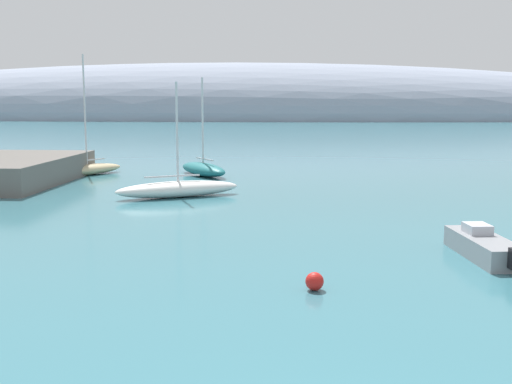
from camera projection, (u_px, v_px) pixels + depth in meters
distant_ridge at (220, 119)px, 207.22m from camera, size 322.86×57.77×36.43m
sailboat_white_near_shore at (178, 189)px, 41.63m from camera, size 8.33×5.48×7.58m
sailboat_sand_mid_mooring at (87, 169)px, 53.75m from camera, size 5.51×6.83×10.17m
sailboat_teal_outer_mooring at (203, 169)px, 53.32m from camera, size 5.74×6.99×8.26m
motorboat_grey_alongside_breakwater at (484, 246)px, 25.74m from camera, size 2.18×5.50×1.26m
mooring_buoy_red at (315, 281)px, 21.34m from camera, size 0.63×0.63×0.63m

